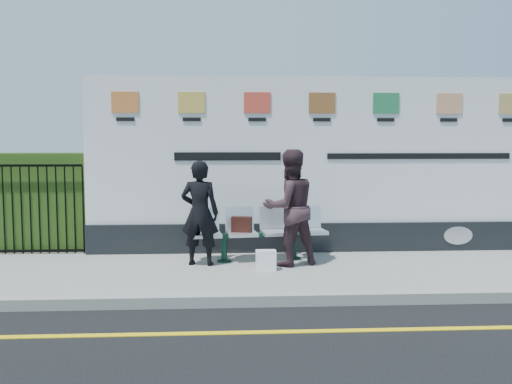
# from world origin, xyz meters

# --- Properties ---
(ground) EXTENTS (80.00, 80.00, 0.00)m
(ground) POSITION_xyz_m (0.00, 0.00, 0.00)
(ground) COLOR black
(pavement) EXTENTS (14.00, 3.00, 0.12)m
(pavement) POSITION_xyz_m (0.00, 2.50, 0.06)
(pavement) COLOR gray
(pavement) RESTS_ON ground
(kerb) EXTENTS (14.00, 0.18, 0.14)m
(kerb) POSITION_xyz_m (0.00, 1.00, 0.07)
(kerb) COLOR gray
(kerb) RESTS_ON ground
(yellow_line) EXTENTS (14.00, 0.10, 0.01)m
(yellow_line) POSITION_xyz_m (0.00, 0.00, 0.00)
(yellow_line) COLOR yellow
(yellow_line) RESTS_ON ground
(billboard) EXTENTS (8.00, 0.30, 3.00)m
(billboard) POSITION_xyz_m (0.50, 3.85, 1.42)
(billboard) COLOR black
(billboard) RESTS_ON pavement
(hedge) EXTENTS (2.35, 0.70, 1.70)m
(hedge) POSITION_xyz_m (-4.58, 4.30, 0.97)
(hedge) COLOR #2E4D17
(hedge) RESTS_ON pavement
(railing) EXTENTS (2.05, 0.06, 1.54)m
(railing) POSITION_xyz_m (-4.58, 3.85, 0.89)
(railing) COLOR black
(railing) RESTS_ON pavement
(bench) EXTENTS (2.23, 0.83, 0.47)m
(bench) POSITION_xyz_m (-0.60, 3.11, 0.35)
(bench) COLOR silver
(bench) RESTS_ON pavement
(woman_left) EXTENTS (0.66, 0.50, 1.62)m
(woman_left) POSITION_xyz_m (-1.54, 2.83, 0.93)
(woman_left) COLOR black
(woman_left) RESTS_ON pavement
(woman_right) EXTENTS (1.05, 0.93, 1.78)m
(woman_right) POSITION_xyz_m (-0.16, 2.75, 1.01)
(woman_right) COLOR #38242A
(woman_right) RESTS_ON pavement
(handbag_brown) EXTENTS (0.34, 0.21, 0.25)m
(handbag_brown) POSITION_xyz_m (-0.89, 3.08, 0.71)
(handbag_brown) COLOR black
(handbag_brown) RESTS_ON bench
(carrier_bag_white) EXTENTS (0.30, 0.18, 0.30)m
(carrier_bag_white) POSITION_xyz_m (-0.55, 2.41, 0.27)
(carrier_bag_white) COLOR white
(carrier_bag_white) RESTS_ON pavement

